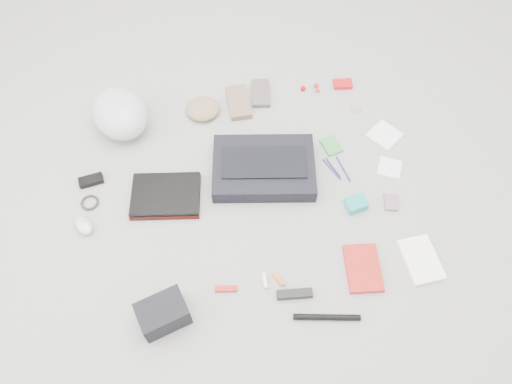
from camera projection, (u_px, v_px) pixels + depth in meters
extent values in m
plane|color=gray|center=(256.00, 198.00, 2.30)|extent=(4.00, 4.00, 0.00)
cube|color=black|center=(264.00, 168.00, 2.34)|extent=(0.54, 0.44, 0.08)
cube|color=black|center=(264.00, 162.00, 2.31)|extent=(0.42, 0.27, 0.01)
cube|color=#370D09|center=(166.00, 197.00, 2.29)|extent=(0.36, 0.30, 0.02)
cube|color=black|center=(165.00, 194.00, 2.28)|extent=(0.35, 0.29, 0.02)
ellipsoid|color=silver|center=(120.00, 113.00, 2.44)|extent=(0.35, 0.39, 0.19)
ellipsoid|color=#8D7751|center=(203.00, 109.00, 2.55)|extent=(0.21, 0.20, 0.06)
cube|color=#7D5F50|center=(239.00, 102.00, 2.59)|extent=(0.12, 0.22, 0.03)
cube|color=#5E514A|center=(261.00, 93.00, 2.62)|extent=(0.13, 0.20, 0.03)
cube|color=black|center=(91.00, 180.00, 2.34)|extent=(0.11, 0.06, 0.03)
torus|color=black|center=(90.00, 202.00, 2.28)|extent=(0.10, 0.10, 0.01)
ellipsoid|color=#B1B0B2|center=(84.00, 225.00, 2.21)|extent=(0.11, 0.13, 0.04)
cube|color=black|center=(163.00, 314.00, 1.96)|extent=(0.21, 0.17, 0.12)
cube|color=#AB170F|center=(226.00, 289.00, 2.07)|extent=(0.09, 0.05, 0.01)
cylinder|color=silver|center=(265.00, 281.00, 2.08)|extent=(0.02, 0.07, 0.02)
cylinder|color=orange|center=(279.00, 279.00, 2.09)|extent=(0.04, 0.07, 0.02)
cube|color=black|center=(295.00, 294.00, 2.05)|extent=(0.15, 0.06, 0.03)
cylinder|color=black|center=(327.00, 317.00, 2.00)|extent=(0.27, 0.10, 0.03)
cube|color=red|center=(363.00, 268.00, 2.11)|extent=(0.18, 0.24, 0.02)
cube|color=white|center=(421.00, 260.00, 2.13)|extent=(0.15, 0.21, 0.02)
cube|color=#36863A|center=(331.00, 146.00, 2.45)|extent=(0.09, 0.11, 0.01)
cylinder|color=navy|center=(332.00, 169.00, 2.38)|extent=(0.05, 0.13, 0.01)
cylinder|color=black|center=(333.00, 168.00, 2.39)|extent=(0.04, 0.12, 0.01)
cylinder|color=navy|center=(343.00, 169.00, 2.38)|extent=(0.02, 0.15, 0.01)
cube|color=teal|center=(356.00, 204.00, 2.26)|extent=(0.10, 0.08, 0.04)
cube|color=gray|center=(391.00, 202.00, 2.28)|extent=(0.08, 0.10, 0.02)
cube|color=white|center=(385.00, 135.00, 2.49)|extent=(0.19, 0.19, 0.01)
cube|color=white|center=(390.00, 168.00, 2.39)|extent=(0.15, 0.15, 0.01)
sphere|color=#BB0001|center=(303.00, 88.00, 2.64)|extent=(0.03, 0.03, 0.03)
sphere|color=red|center=(317.00, 90.00, 2.64)|extent=(0.03, 0.03, 0.02)
sphere|color=#BB2234|center=(316.00, 85.00, 2.65)|extent=(0.03, 0.03, 0.02)
cube|color=red|center=(343.00, 84.00, 2.66)|extent=(0.11, 0.08, 0.02)
cube|color=gray|center=(355.00, 108.00, 2.59)|extent=(0.05, 0.06, 0.00)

